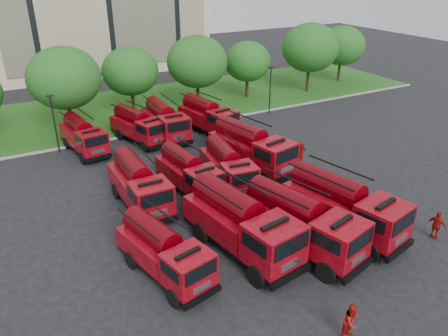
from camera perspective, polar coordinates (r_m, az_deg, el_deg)
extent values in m
plane|color=black|center=(29.11, 5.34, -6.03)|extent=(140.00, 140.00, 0.00)
cube|color=#165316|center=(50.76, -11.28, 7.78)|extent=(70.00, 16.00, 0.12)
cube|color=gray|center=(43.50, -7.87, 5.02)|extent=(70.00, 0.30, 0.14)
cylinder|color=#382314|center=(44.47, -19.38, 6.06)|extent=(0.36, 0.36, 2.80)
ellipsoid|color=#154C17|center=(43.40, -20.15, 10.98)|extent=(6.72, 6.72, 5.71)
cylinder|color=#382314|center=(48.32, -11.77, 8.27)|extent=(0.36, 0.36, 2.45)
ellipsoid|color=#154C17|center=(47.43, -12.15, 12.27)|extent=(5.88, 5.88, 5.00)
cylinder|color=#382314|center=(49.34, -3.41, 9.30)|extent=(0.36, 0.36, 2.73)
ellipsoid|color=#154C17|center=(48.39, -3.53, 13.69)|extent=(6.55, 6.55, 5.57)
cylinder|color=#382314|center=(53.48, 3.00, 10.35)|extent=(0.36, 0.36, 2.27)
ellipsoid|color=#154C17|center=(52.72, 3.09, 13.73)|extent=(5.46, 5.46, 4.64)
cylinder|color=#382314|center=(56.76, 10.86, 11.15)|extent=(0.36, 0.36, 2.87)
ellipsoid|color=#154C17|center=(55.91, 11.21, 15.18)|extent=(6.89, 6.89, 5.85)
cylinder|color=#382314|center=(62.79, 14.77, 11.99)|extent=(0.36, 0.36, 2.52)
ellipsoid|color=#154C17|center=(62.09, 15.15, 15.18)|extent=(6.05, 6.05, 5.14)
cylinder|color=black|center=(39.83, -21.22, 5.24)|extent=(0.14, 0.14, 5.00)
cube|color=black|center=(39.09, -21.81, 8.73)|extent=(0.60, 0.25, 0.12)
cylinder|color=black|center=(47.51, 6.03, 9.98)|extent=(0.14, 0.14, 5.00)
cube|color=black|center=(46.89, 6.18, 12.98)|extent=(0.60, 0.25, 0.12)
cube|color=black|center=(23.91, -7.78, -12.43)|extent=(3.41, 6.59, 0.27)
cube|color=black|center=(21.94, -2.84, -16.47)|extent=(2.24, 0.72, 0.31)
cube|color=maroon|center=(21.88, -4.65, -13.03)|extent=(2.59, 2.42, 1.75)
cube|color=black|center=(21.00, -2.98, -13.48)|extent=(1.85, 0.46, 0.76)
cube|color=maroon|center=(24.16, -9.23, -9.96)|extent=(3.06, 4.52, 1.17)
cylinder|color=#4D0006|center=(23.63, -9.39, -8.07)|extent=(2.15, 3.98, 1.35)
cylinder|color=black|center=(22.03, -6.48, -16.57)|extent=(0.53, 1.03, 0.99)
cylinder|color=black|center=(22.95, -2.16, -14.34)|extent=(0.53, 1.03, 0.99)
cylinder|color=black|center=(24.69, -11.96, -11.69)|extent=(0.53, 1.03, 0.99)
cylinder|color=black|center=(25.51, -7.92, -9.94)|extent=(0.53, 1.03, 0.99)
cube|color=black|center=(25.34, 2.14, -9.31)|extent=(3.77, 8.13, 0.34)
cube|color=black|center=(23.11, 8.63, -13.79)|extent=(2.80, 0.71, 0.39)
cube|color=maroon|center=(23.01, 6.53, -9.72)|extent=(3.09, 2.86, 2.18)
cube|color=black|center=(22.02, 8.88, -10.09)|extent=(2.33, 0.42, 0.95)
cube|color=maroon|center=(25.64, 0.40, -6.43)|extent=(3.51, 5.51, 1.45)
cylinder|color=#4D0006|center=(25.02, 0.41, -4.13)|extent=(2.39, 4.90, 1.68)
cylinder|color=black|center=(23.00, 4.37, -13.93)|extent=(0.58, 1.28, 1.23)
cylinder|color=black|center=(24.45, 8.96, -11.45)|extent=(0.58, 1.28, 1.23)
cylinder|color=black|center=(26.08, -2.93, -8.50)|extent=(0.58, 1.28, 1.23)
cylinder|color=black|center=(27.37, 1.50, -6.65)|extent=(0.58, 1.28, 1.23)
cube|color=black|center=(25.82, 9.72, -9.05)|extent=(4.26, 7.91, 0.32)
cube|color=black|center=(24.27, 16.99, -12.66)|extent=(2.67, 0.93, 0.38)
cube|color=maroon|center=(24.00, 14.85, -9.08)|extent=(3.14, 2.95, 2.10)
cube|color=black|center=(23.27, 17.48, -9.23)|extent=(2.20, 0.61, 0.91)
cube|color=maroon|center=(25.93, 7.80, -6.45)|extent=(3.78, 5.45, 1.40)
cylinder|color=#4D0006|center=(25.35, 7.95, -4.26)|extent=(2.68, 4.78, 1.61)
cylinder|color=black|center=(23.81, 13.26, -13.13)|extent=(0.66, 1.24, 1.18)
cylinder|color=black|center=(25.56, 16.46, -10.54)|extent=(0.66, 1.24, 1.18)
cylinder|color=black|center=(26.06, 4.63, -8.64)|extent=(0.66, 1.24, 1.18)
cylinder|color=black|center=(27.67, 8.12, -6.60)|extent=(0.66, 1.24, 1.18)
cube|color=black|center=(27.92, 15.02, -6.70)|extent=(4.07, 7.99, 0.33)
cube|color=black|center=(26.46, 21.92, -9.94)|extent=(2.72, 0.85, 0.38)
cube|color=maroon|center=(26.22, 20.00, -6.58)|extent=(3.12, 2.91, 2.13)
cube|color=black|center=(25.54, 22.51, -6.66)|extent=(2.25, 0.54, 0.93)
cube|color=maroon|center=(28.04, 13.23, -4.25)|extent=(3.68, 5.47, 1.42)
cylinder|color=#4D0006|center=(27.49, 13.47, -2.16)|extent=(2.57, 4.82, 1.63)
cylinder|color=black|center=(25.90, 18.55, -10.31)|extent=(0.63, 1.25, 1.20)
cylinder|color=black|center=(27.81, 21.29, -8.11)|extent=(0.63, 1.25, 1.20)
cylinder|color=black|center=(28.03, 10.24, -6.29)|extent=(0.63, 1.25, 1.20)
cylinder|color=black|center=(29.80, 13.32, -4.53)|extent=(0.63, 1.25, 1.20)
cube|color=black|center=(30.22, -10.89, -3.73)|extent=(2.31, 6.93, 0.30)
cube|color=black|center=(27.37, -8.44, -7.01)|extent=(2.47, 0.26, 0.35)
cube|color=maroon|center=(27.70, -9.45, -3.86)|extent=(2.43, 2.19, 1.93)
cube|color=black|center=(26.57, -8.68, -4.06)|extent=(2.07, 0.06, 0.84)
cube|color=maroon|center=(30.77, -11.67, -1.57)|extent=(2.44, 4.56, 1.28)
cylinder|color=#4D0006|center=(30.32, -11.85, 0.19)|extent=(1.50, 4.16, 1.48)
cylinder|color=black|center=(27.87, -11.33, -6.73)|extent=(0.35, 1.09, 1.09)
cylinder|color=black|center=(28.48, -7.00, -5.62)|extent=(0.35, 1.09, 1.09)
cylinder|color=black|center=(31.52, -13.88, -2.95)|extent=(0.35, 1.09, 1.09)
cylinder|color=black|center=(32.06, -10.01, -2.04)|extent=(0.35, 1.09, 1.09)
cube|color=black|center=(31.63, -4.60, -2.02)|extent=(2.74, 6.50, 0.27)
cube|color=black|center=(29.26, -1.37, -4.50)|extent=(2.27, 0.47, 0.32)
cube|color=maroon|center=(29.51, -2.51, -1.89)|extent=(2.41, 2.21, 1.76)
cube|color=black|center=(28.57, -1.43, -1.93)|extent=(1.89, 0.25, 0.77)
cube|color=maroon|center=(32.08, -5.55, -0.20)|extent=(2.64, 4.36, 1.17)
cylinder|color=#4D0006|center=(31.67, -5.62, 1.36)|extent=(1.75, 3.91, 1.35)
cylinder|color=black|center=(29.44, -3.98, -4.46)|extent=(0.42, 1.02, 0.99)
cylinder|color=black|center=(30.40, -0.64, -3.34)|extent=(0.42, 1.02, 0.99)
cylinder|color=black|center=(32.51, -7.63, -1.55)|extent=(0.42, 1.02, 0.99)
cylinder|color=black|center=(33.39, -4.49, -0.62)|extent=(0.42, 1.02, 0.99)
cube|color=black|center=(32.35, 0.48, -1.25)|extent=(2.92, 6.64, 0.28)
cube|color=black|center=(29.74, 2.82, -3.97)|extent=(2.31, 0.52, 0.32)
cube|color=maroon|center=(30.07, 2.05, -1.26)|extent=(2.49, 2.29, 1.79)
cube|color=black|center=(29.05, 2.86, -1.39)|extent=(1.92, 0.29, 0.78)
cube|color=maroon|center=(32.87, -0.17, 0.64)|extent=(2.78, 4.48, 1.19)
cylinder|color=#4D0006|center=(32.47, -0.17, 2.20)|extent=(1.86, 4.00, 1.38)
cylinder|color=black|center=(30.10, 0.30, -3.65)|extent=(0.45, 1.04, 1.01)
cylinder|color=black|center=(30.84, 3.96, -2.94)|extent=(0.45, 1.04, 1.01)
cylinder|color=black|center=(33.45, -2.25, -0.49)|extent=(0.45, 1.04, 1.01)
cylinder|color=black|center=(34.12, 1.10, 0.08)|extent=(0.45, 1.04, 1.01)
cube|color=black|center=(34.93, 3.48, 1.04)|extent=(3.96, 8.01, 0.33)
cube|color=black|center=(32.54, 8.17, -1.24)|extent=(2.74, 0.80, 0.38)
cube|color=maroon|center=(32.75, 6.69, 1.53)|extent=(3.10, 2.88, 2.14)
cube|color=black|center=(31.80, 8.32, 1.64)|extent=(2.27, 0.50, 0.93)
cube|color=maroon|center=(35.38, 2.19, 2.96)|extent=(3.61, 5.46, 1.42)
cylinder|color=#4D0006|center=(34.95, 2.22, 4.71)|extent=(2.50, 4.83, 1.64)
cylinder|color=black|center=(32.36, 5.30, -1.35)|extent=(0.61, 1.26, 1.20)
cylinder|color=black|center=(34.03, 8.31, -0.10)|extent=(0.61, 1.26, 1.20)
cylinder|color=black|center=(35.55, -0.18, 1.35)|extent=(0.61, 1.26, 1.20)
cylinder|color=black|center=(37.07, 2.82, 2.38)|extent=(0.61, 1.26, 1.20)
cube|color=black|center=(39.88, -17.74, 2.84)|extent=(2.91, 6.52, 0.27)
cube|color=black|center=(37.10, -16.01, 1.27)|extent=(2.26, 0.53, 0.31)
cube|color=maroon|center=(37.60, -16.80, 3.26)|extent=(2.45, 2.26, 1.75)
cube|color=black|center=(36.57, -16.30, 3.37)|extent=(1.88, 0.30, 0.76)
cube|color=maroon|center=(40.51, -18.36, 4.20)|extent=(2.75, 4.40, 1.17)
cylinder|color=#4D0006|center=(40.19, -18.55, 5.47)|extent=(1.85, 3.93, 1.35)
cylinder|color=black|center=(37.57, -17.94, 1.24)|extent=(0.45, 1.02, 0.99)
cylinder|color=black|center=(38.18, -15.06, 2.03)|extent=(0.45, 1.02, 0.99)
cylinder|color=black|center=(41.09, -19.85, 3.06)|extent=(0.45, 1.02, 0.99)
cylinder|color=black|center=(41.65, -17.18, 3.75)|extent=(0.45, 1.02, 0.99)
cube|color=black|center=(40.93, -11.04, 4.22)|extent=(3.66, 6.72, 0.27)
cube|color=black|center=(38.42, -8.36, 2.91)|extent=(2.27, 0.80, 0.32)
cube|color=maroon|center=(38.84, -9.38, 4.80)|extent=(2.68, 2.52, 1.78)
cube|color=black|center=(37.90, -8.53, 4.99)|extent=(1.87, 0.53, 0.78)
cube|color=maroon|center=(41.48, -11.90, 5.51)|extent=(3.24, 4.64, 1.19)
cylinder|color=#4D0006|center=(41.17, -12.02, 6.78)|extent=(2.30, 4.06, 1.37)
cylinder|color=black|center=(38.58, -10.38, 2.77)|extent=(0.57, 1.05, 1.01)
cylinder|color=black|center=(39.66, -7.87, 3.61)|extent=(0.57, 1.05, 1.01)
cylinder|color=black|center=(41.79, -13.48, 4.30)|extent=(0.57, 1.05, 1.01)
cylinder|color=black|center=(42.79, -11.08, 5.04)|extent=(0.57, 1.05, 1.01)
cube|color=black|center=(41.52, -7.65, 4.85)|extent=(2.39, 6.97, 0.30)
cube|color=black|center=(38.47, -5.77, 3.16)|extent=(2.48, 0.29, 0.35)
cube|color=maroon|center=(39.04, -6.50, 5.30)|extent=(2.46, 2.22, 1.93)
cube|color=black|center=(37.92, -5.90, 5.42)|extent=(2.08, 0.08, 0.84)
cube|color=maroon|center=(42.21, -8.25, 6.32)|extent=(2.50, 4.59, 1.29)
cylinder|color=#4D0006|center=(41.88, -8.34, 7.67)|extent=(1.55, 4.18, 1.49)
cylinder|color=black|center=(38.94, -7.85, 3.25)|extent=(0.36, 1.09, 1.09)
cylinder|color=black|center=(39.70, -4.78, 3.85)|extent=(0.36, 1.09, 1.09)
cylinder|color=black|center=(42.80, -9.93, 5.20)|extent=(0.36, 1.09, 1.09)
cylinder|color=black|center=(43.49, -7.08, 5.72)|extent=(0.36, 1.09, 1.09)
cube|color=black|center=(42.48, -2.15, 5.55)|extent=(3.41, 7.15, 0.29)
cube|color=black|center=(39.94, 0.85, 4.15)|extent=(2.46, 0.67, 0.34)
cube|color=maroon|center=(40.36, -0.16, 6.13)|extent=(2.74, 2.54, 1.91)
cube|color=black|center=(39.41, 0.84, 6.32)|extent=(2.04, 0.41, 0.83)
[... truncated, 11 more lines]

